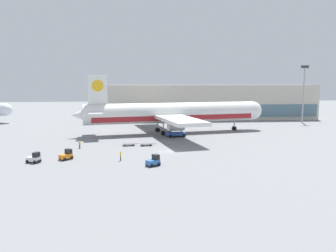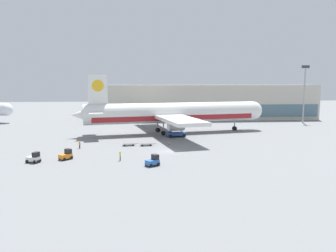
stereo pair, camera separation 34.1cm
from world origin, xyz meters
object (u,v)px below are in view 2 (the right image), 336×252
Objects in this scene: scissor_lift_loader at (176,130)px; ground_crew_near at (80,144)px; baggage_tug_foreground at (66,155)px; ground_crew_far at (120,155)px; light_mast at (304,89)px; traffic_cone_near at (169,143)px; baggage_dolly_lead at (129,144)px; baggage_dolly_second at (146,144)px; baggage_tug_mid at (153,161)px; baggage_tug_far at (34,158)px; airplane_main at (172,113)px.

ground_crew_near is at bearing -159.53° from scissor_lift_loader.
ground_crew_near is at bearing 38.46° from baggage_tug_foreground.
ground_crew_far is (10.40, -1.86, 0.19)m from baggage_tug_foreground.
light_mast reaches higher than traffic_cone_near.
baggage_dolly_second is at bearing -12.54° from baggage_dolly_lead.
baggage_dolly_second is at bearing 57.74° from baggage_tug_mid.
light_mast reaches higher than baggage_tug_foreground.
baggage_dolly_second is at bearing 54.73° from baggage_tug_far.
baggage_tug_foreground and baggage_tug_far have the same top height.
scissor_lift_loader reaches higher than baggage_tug_foreground.
ground_crew_far is 2.43× the size of traffic_cone_near.
baggage_tug_far is (-80.60, -55.18, -11.51)m from light_mast.
airplane_main is at bearing 82.40° from traffic_cone_near.
baggage_tug_mid is at bearing -69.47° from baggage_tug_foreground.
light_mast is at bearing 116.80° from ground_crew_far.
baggage_tug_foreground is 1.00× the size of baggage_tug_far.
ground_crew_near is (-15.82, 17.31, 0.12)m from baggage_tug_mid.
traffic_cone_near reaches higher than baggage_dolly_second.
airplane_main is 20.81× the size of baggage_tug_far.
scissor_lift_loader is at bearing 62.50° from baggage_tug_far.
baggage_dolly_lead is at bearing 61.39° from baggage_tug_far.
scissor_lift_loader is at bearing 139.57° from ground_crew_far.
baggage_tug_far is 25.80m from baggage_dolly_second.
baggage_tug_mid is at bearing -134.60° from light_mast.
baggage_dolly_second is (4.12, -0.34, 0.00)m from baggage_dolly_lead.
baggage_tug_mid is (-7.68, -31.66, -1.07)m from scissor_lift_loader.
airplane_main is 20.80× the size of baggage_tug_foreground.
airplane_main is 19.07m from traffic_cone_near.
ground_crew_far is at bearing -127.84° from scissor_lift_loader.
baggage_dolly_second is (15.73, 12.72, -0.49)m from baggage_tug_foreground.
baggage_dolly_second is (-8.42, -12.51, -1.55)m from scissor_lift_loader.
scissor_lift_loader reaches higher than ground_crew_far.
baggage_tug_foreground is 3.73× the size of traffic_cone_near.
baggage_tug_foreground is 1.53× the size of ground_crew_far.
baggage_tug_mid is at bearing 8.49° from baggage_tug_far.
baggage_tug_mid is 1.56× the size of ground_crew_far.
baggage_tug_mid is at bearing -103.39° from traffic_cone_near.
light_mast reaches higher than baggage_dolly_lead.
baggage_dolly_lead is at bearing 161.82° from ground_crew_far.
light_mast is 7.65× the size of baggage_tug_foreground.
traffic_cone_near is at bearing 131.52° from ground_crew_far.
scissor_lift_loader is 30.40m from ground_crew_far.
baggage_tug_mid is at bearing -114.58° from scissor_lift_loader.
baggage_tug_far is at bearing -102.83° from ground_crew_far.
ground_crew_near is (0.65, 10.88, 0.12)m from baggage_tug_foreground.
baggage_dolly_lead is 2.09× the size of ground_crew_far.
baggage_dolly_lead is (11.61, 13.06, -0.49)m from baggage_tug_foreground.
airplane_main reaches higher than scissor_lift_loader.
ground_crew_near reaches higher than traffic_cone_near.
traffic_cone_near is (9.63, 0.59, -0.03)m from baggage_dolly_lead.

